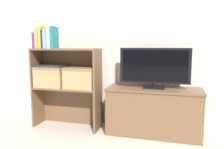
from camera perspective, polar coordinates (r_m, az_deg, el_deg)
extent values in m
plane|color=#BCB2A3|center=(2.38, -0.87, -15.71)|extent=(16.00, 16.00, 0.00)
cube|color=beige|center=(2.58, 1.57, 13.36)|extent=(10.00, 0.05, 2.40)
cube|color=brown|center=(2.39, 10.75, -9.62)|extent=(0.96, 0.36, 0.48)
cube|color=brown|center=(2.33, 10.90, -3.77)|extent=(0.98, 0.38, 0.02)
cube|color=black|center=(2.33, 10.91, -3.35)|extent=(0.22, 0.14, 0.01)
cylinder|color=black|center=(2.32, 10.93, -2.68)|extent=(0.04, 0.04, 0.04)
cube|color=black|center=(2.29, 11.05, 2.29)|extent=(0.72, 0.04, 0.36)
cube|color=black|center=(2.28, 11.02, 2.24)|extent=(0.66, 0.00, 0.32)
cube|color=brown|center=(2.79, -18.60, -7.50)|extent=(0.02, 0.27, 0.47)
cube|color=brown|center=(2.46, -3.68, -9.10)|extent=(0.02, 0.27, 0.47)
cube|color=brown|center=(2.71, -10.44, -7.66)|extent=(0.73, 0.02, 0.47)
cube|color=brown|center=(2.55, -11.76, -3.48)|extent=(0.73, 0.27, 0.02)
cube|color=brown|center=(2.71, -19.00, 1.82)|extent=(0.02, 0.27, 0.44)
cube|color=brown|center=(2.37, -3.77, 1.46)|extent=(0.02, 0.27, 0.44)
cube|color=brown|center=(2.63, -10.67, 1.94)|extent=(0.73, 0.02, 0.44)
cube|color=brown|center=(2.51, -12.03, 6.45)|extent=(0.73, 0.27, 0.02)
cube|color=#6B2D66|center=(2.66, -19.08, 8.38)|extent=(0.02, 0.15, 0.18)
cube|color=tan|center=(2.64, -18.41, 9.01)|extent=(0.04, 0.15, 0.23)
cube|color=gold|center=(2.62, -17.72, 9.27)|extent=(0.03, 0.13, 0.25)
cube|color=#232328|center=(2.60, -17.11, 8.80)|extent=(0.02, 0.14, 0.20)
cube|color=#709ECC|center=(2.58, -16.44, 8.86)|extent=(0.04, 0.16, 0.21)
cube|color=silver|center=(2.56, -15.59, 8.91)|extent=(0.04, 0.14, 0.21)
cube|color=#1E7075|center=(2.54, -14.85, 9.32)|extent=(0.04, 0.14, 0.24)
cube|color=tan|center=(2.61, -15.57, -0.58)|extent=(0.34, 0.23, 0.23)
cube|color=olive|center=(2.59, -15.65, 1.67)|extent=(0.34, 0.24, 0.02)
cube|color=tan|center=(2.44, -8.16, -0.92)|extent=(0.34, 0.23, 0.23)
cube|color=olive|center=(2.43, -8.20, 1.49)|extent=(0.34, 0.24, 0.02)
cube|color=#2D2D33|center=(2.59, -15.67, 2.15)|extent=(0.32, 0.22, 0.02)
cylinder|color=#99999E|center=(2.59, -15.68, 2.41)|extent=(0.02, 0.02, 0.00)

